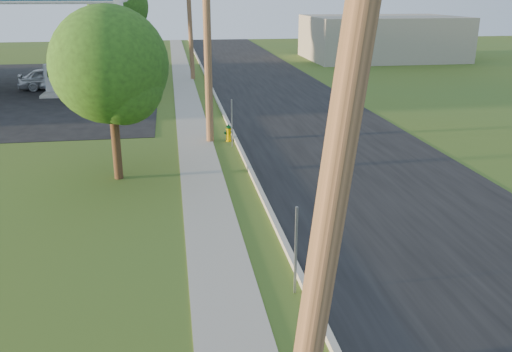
{
  "coord_description": "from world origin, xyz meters",
  "views": [
    {
      "loc": [
        -2.17,
        -5.79,
        6.16
      ],
      "look_at": [
        0.0,
        8.0,
        1.4
      ],
      "focal_mm": 38.0,
      "sensor_mm": 36.0,
      "label": 1
    }
  ],
  "objects": [
    {
      "name": "road",
      "position": [
        4.5,
        10.0,
        0.01
      ],
      "size": [
        8.0,
        120.0,
        0.02
      ],
      "primitive_type": "cube",
      "color": "black",
      "rests_on": "ground"
    },
    {
      "name": "curb",
      "position": [
        0.5,
        10.0,
        0.07
      ],
      "size": [
        0.15,
        120.0,
        0.15
      ],
      "primitive_type": "cube",
      "color": "#A4A195",
      "rests_on": "ground"
    },
    {
      "name": "sidewalk",
      "position": [
        -1.25,
        10.0,
        0.01
      ],
      "size": [
        1.5,
        120.0,
        0.03
      ],
      "primitive_type": "cube",
      "color": "#9B978C",
      "rests_on": "ground"
    },
    {
      "name": "utility_pole_near",
      "position": [
        -0.6,
        -1.0,
        4.8
      ],
      "size": [
        1.4,
        0.32,
        9.48
      ],
      "color": "brown",
      "rests_on": "ground"
    },
    {
      "name": "utility_pole_mid",
      "position": [
        -0.6,
        17.0,
        4.95
      ],
      "size": [
        1.4,
        0.32,
        9.8
      ],
      "color": "brown",
      "rests_on": "ground"
    },
    {
      "name": "utility_pole_far",
      "position": [
        -0.6,
        35.0,
        4.8
      ],
      "size": [
        1.4,
        0.32,
        9.5
      ],
      "color": "brown",
      "rests_on": "ground"
    },
    {
      "name": "sign_post_near",
      "position": [
        0.25,
        4.2,
        1.0
      ],
      "size": [
        0.05,
        0.04,
        2.0
      ],
      "primitive_type": "cube",
      "color": "gray",
      "rests_on": "ground"
    },
    {
      "name": "sign_post_mid",
      "position": [
        0.25,
        16.0,
        1.0
      ],
      "size": [
        0.05,
        0.04,
        2.0
      ],
      "primitive_type": "cube",
      "color": "gray",
      "rests_on": "ground"
    },
    {
      "name": "sign_post_far",
      "position": [
        0.25,
        28.2,
        1.0
      ],
      "size": [
        0.05,
        0.04,
        2.0
      ],
      "primitive_type": "cube",
      "color": "gray",
      "rests_on": "ground"
    },
    {
      "name": "fuel_pump_ne",
      "position": [
        -9.5,
        30.0,
        0.72
      ],
      "size": [
        1.2,
        3.2,
        1.9
      ],
      "color": "#A4A195",
      "rests_on": "ground"
    },
    {
      "name": "fuel_pump_se",
      "position": [
        -9.5,
        34.0,
        0.72
      ],
      "size": [
        1.2,
        3.2,
        1.9
      ],
      "color": "#A4A195",
      "rests_on": "ground"
    },
    {
      "name": "price_pylon",
      "position": [
        -4.5,
        22.5,
        5.43
      ],
      "size": [
        0.34,
        2.04,
        6.85
      ],
      "color": "gray",
      "rests_on": "ground"
    },
    {
      "name": "distant_building",
      "position": [
        18.0,
        45.0,
        2.0
      ],
      "size": [
        14.0,
        10.0,
        4.0
      ],
      "primitive_type": "cube",
      "color": "#9E9887",
      "rests_on": "ground"
    },
    {
      "name": "tree_verge",
      "position": [
        -4.02,
        12.5,
        3.75
      ],
      "size": [
        3.85,
        3.85,
        5.83
      ],
      "color": "#392513",
      "rests_on": "ground"
    },
    {
      "name": "tree_lot",
      "position": [
        -6.09,
        42.34,
        4.87
      ],
      "size": [
        4.98,
        4.98,
        7.56
      ],
      "color": "#392513",
      "rests_on": "ground"
    },
    {
      "name": "hydrant_mid",
      "position": [
        0.2,
        16.92,
        0.36
      ],
      "size": [
        0.38,
        0.34,
        0.74
      ],
      "color": "#DAA700",
      "rests_on": "ground"
    },
    {
      "name": "hydrant_far",
      "position": [
        0.11,
        28.09,
        0.34
      ],
      "size": [
        0.36,
        0.32,
        0.7
      ],
      "color": "#F1B304",
      "rests_on": "ground"
    },
    {
      "name": "car_silver",
      "position": [
        -9.96,
        31.97,
        0.72
      ],
      "size": [
        4.38,
        2.18,
        1.43
      ],
      "primitive_type": "imported",
      "rotation": [
        0.0,
        0.0,
        1.69
      ],
      "color": "silver",
      "rests_on": "ground"
    }
  ]
}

